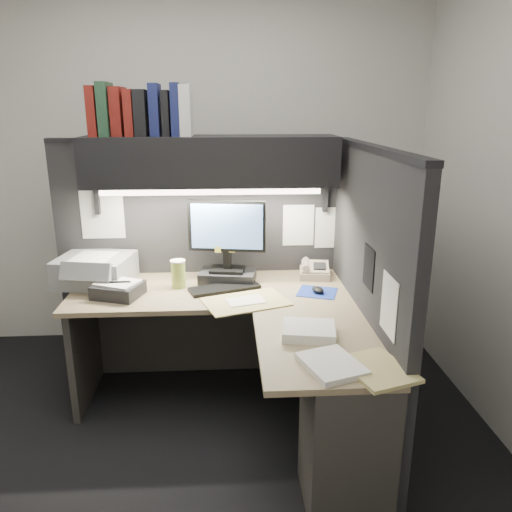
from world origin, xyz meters
name	(u,v)px	position (x,y,z in m)	size (l,w,h in m)	color
floor	(192,447)	(0.00, 0.00, 0.00)	(3.50, 3.50, 0.00)	black
wall_back	(198,171)	(0.00, 1.50, 1.35)	(3.50, 0.04, 2.70)	silver
wall_front	(118,361)	(0.00, -1.50, 1.35)	(3.50, 0.04, 2.70)	silver
partition_back	(201,261)	(0.03, 0.93, 0.80)	(1.90, 0.06, 1.60)	black
partition_right	(365,297)	(0.98, 0.18, 0.80)	(0.06, 1.50, 1.60)	black
desk	(269,374)	(0.43, 0.00, 0.44)	(1.70, 1.53, 0.73)	#9A8962
overhead_shelf	(211,161)	(0.12, 0.75, 1.50)	(1.55, 0.34, 0.30)	black
task_light_tube	(211,192)	(0.12, 0.61, 1.33)	(0.04, 0.04, 1.32)	white
monitor	(227,250)	(0.22, 0.69, 0.94)	(0.49, 0.27, 0.53)	black
keyboard	(225,288)	(0.20, 0.54, 0.74)	(0.43, 0.14, 0.02)	black
mousepad	(317,292)	(0.76, 0.46, 0.73)	(0.23, 0.21, 0.00)	#1B3296
mouse	(318,290)	(0.76, 0.44, 0.75)	(0.06, 0.10, 0.04)	black
telephone	(315,271)	(0.79, 0.75, 0.77)	(0.20, 0.21, 0.08)	tan
coffee_cup	(178,275)	(-0.09, 0.60, 0.81)	(0.09, 0.09, 0.17)	#ACBD4B
printer	(95,270)	(-0.63, 0.72, 0.82)	(0.44, 0.38, 0.18)	gray
notebook_stack	(118,290)	(-0.44, 0.47, 0.77)	(0.26, 0.22, 0.08)	black
open_folder	(246,302)	(0.32, 0.32, 0.73)	(0.47, 0.31, 0.01)	tan
paper_stack_a	(309,331)	(0.61, -0.13, 0.75)	(0.26, 0.22, 0.05)	white
paper_stack_b	(332,365)	(0.66, -0.46, 0.74)	(0.22, 0.28, 0.03)	white
manila_stack	(378,369)	(0.85, -0.50, 0.74)	(0.25, 0.31, 0.02)	tan
binder_row	(142,111)	(-0.28, 0.76, 1.79)	(0.60, 0.25, 0.31)	maroon
pinned_papers	(261,238)	(0.42, 0.56, 1.05)	(1.76, 1.31, 0.51)	white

